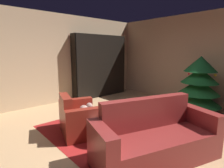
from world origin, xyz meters
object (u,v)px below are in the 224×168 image
Objects in this scene: bookshelf_unit at (103,66)px; bottle_on_table at (120,111)px; armchair_red at (79,119)px; book_stack_on_table at (108,114)px; coffee_table at (109,119)px; couch_red at (155,140)px; decorated_tree at (199,84)px.

bottle_on_table is at bearing -33.98° from bookshelf_unit.
armchair_red is at bearing -47.85° from bookshelf_unit.
bookshelf_unit is 3.50m from book_stack_on_table.
book_stack_on_table is (-0.01, -0.02, 0.11)m from coffee_table.
couch_red reaches higher than armchair_red.
bookshelf_unit reaches higher than book_stack_on_table.
book_stack_on_table is 0.23m from bottle_on_table.
book_stack_on_table is at bearing -97.64° from decorated_tree.
decorated_tree reaches higher than book_stack_on_table.
decorated_tree reaches higher than couch_red.
bookshelf_unit is 1.45× the size of decorated_tree.
decorated_tree is (3.11, 0.76, -0.33)m from bookshelf_unit.
book_stack_on_table is at bearing -37.68° from bookshelf_unit.
couch_red is 2.83m from decorated_tree.
couch_red is 6.79× the size of bottle_on_table.
book_stack_on_table is 0.15× the size of decorated_tree.
couch_red is (1.55, 0.37, 0.02)m from armchair_red.
decorated_tree is (0.38, 2.86, 0.25)m from book_stack_on_table.
book_stack_on_table is at bearing -115.73° from coffee_table.
armchair_red is 0.68m from coffee_table.
bookshelf_unit is at bearing 151.65° from couch_red.
bookshelf_unit reaches higher than couch_red.
book_stack_on_table is 0.74× the size of bottle_on_table.
couch_red is 9.13× the size of book_stack_on_table.
bookshelf_unit reaches higher than coffee_table.
bottle_on_table is (0.12, 0.19, 0.05)m from book_stack_on_table.
couch_red is at bearing 7.48° from book_stack_on_table.
bottle_on_table is 0.20× the size of decorated_tree.
couch_red is at bearing -4.31° from bottle_on_table.
coffee_table is (-0.94, -0.10, 0.08)m from couch_red.
bottle_on_table is (0.72, 0.43, 0.26)m from armchair_red.
armchair_red is (2.13, -2.35, -0.79)m from bookshelf_unit.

